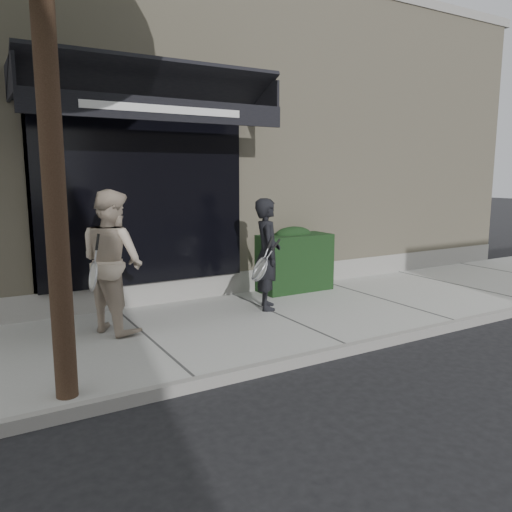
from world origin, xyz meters
TOP-DOWN VIEW (x-y plane):
  - ground at (0.00, 0.00)m, footprint 80.00×80.00m
  - sidewalk at (0.00, 0.00)m, footprint 20.00×3.00m
  - curb at (0.00, -1.55)m, footprint 20.00×0.10m
  - building_facade at (-0.01, 4.96)m, footprint 14.30×8.04m
  - hedge at (1.10, 1.25)m, footprint 1.30×0.70m
  - pedestrian_front at (0.03, 0.40)m, footprint 0.81×0.90m
  - pedestrian_back at (-2.28, 0.47)m, footprint 1.00×1.11m

SIDE VIEW (x-z plane):
  - ground at x=0.00m, z-range 0.00..0.00m
  - sidewalk at x=0.00m, z-range 0.00..0.12m
  - curb at x=0.00m, z-range 0.00..0.14m
  - hedge at x=1.10m, z-range 0.09..1.23m
  - pedestrian_front at x=0.03m, z-range 0.12..1.81m
  - pedestrian_back at x=-2.28m, z-range 0.12..1.98m
  - building_facade at x=-0.01m, z-range -0.08..5.56m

